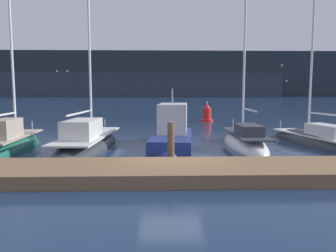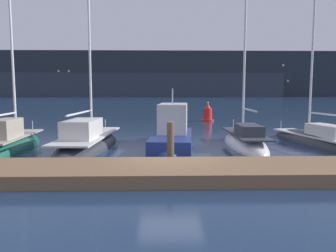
{
  "view_description": "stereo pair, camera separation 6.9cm",
  "coord_description": "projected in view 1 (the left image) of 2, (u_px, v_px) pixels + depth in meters",
  "views": [
    {
      "loc": [
        -0.49,
        -12.61,
        3.01
      ],
      "look_at": [
        0.0,
        3.75,
        1.2
      ],
      "focal_mm": 35.0,
      "sensor_mm": 36.0,
      "label": 1
    },
    {
      "loc": [
        -0.42,
        -12.61,
        3.01
      ],
      "look_at": [
        0.0,
        3.75,
        1.2
      ],
      "focal_mm": 35.0,
      "sensor_mm": 36.0,
      "label": 2
    }
  ],
  "objects": [
    {
      "name": "sailboat_berth_7",
      "position": [
        316.0,
        142.0,
        18.24
      ],
      "size": [
        3.17,
        7.74,
        10.52
      ],
      "color": "#2D3338",
      "rests_on": "ground"
    },
    {
      "name": "sailboat_berth_3",
      "position": [
        12.0,
        147.0,
        16.4
      ],
      "size": [
        1.86,
        6.44,
        9.73
      ],
      "color": "#195647",
      "rests_on": "ground"
    },
    {
      "name": "sailboat_berth_4",
      "position": [
        88.0,
        145.0,
        17.05
      ],
      "size": [
        2.91,
        8.55,
        11.33
      ],
      "color": "#2D3338",
      "rests_on": "ground"
    },
    {
      "name": "motorboat_berth_5",
      "position": [
        172.0,
        139.0,
        17.73
      ],
      "size": [
        2.88,
        6.79,
        3.78
      ],
      "color": "navy",
      "rests_on": "ground"
    },
    {
      "name": "ground_plane",
      "position": [
        171.0,
        167.0,
        12.87
      ],
      "size": [
        400.0,
        400.0,
        0.0
      ],
      "primitive_type": "plane",
      "color": "#192D4C"
    },
    {
      "name": "dock",
      "position": [
        173.0,
        172.0,
        11.2
      ],
      "size": [
        42.09,
        2.8,
        0.45
      ],
      "primitive_type": "cube",
      "color": "brown",
      "rests_on": "ground"
    },
    {
      "name": "mooring_pile_2",
      "position": [
        171.0,
        145.0,
        12.77
      ],
      "size": [
        0.28,
        0.28,
        1.77
      ],
      "primitive_type": "cylinder",
      "color": "#4C3D2D",
      "rests_on": "ground"
    },
    {
      "name": "sailboat_berth_6",
      "position": [
        245.0,
        144.0,
        17.49
      ],
      "size": [
        1.88,
        6.46,
        8.49
      ],
      "color": "white",
      "rests_on": "ground"
    },
    {
      "name": "hillside_backdrop",
      "position": [
        152.0,
        76.0,
        147.25
      ],
      "size": [
        240.0,
        23.0,
        19.82
      ],
      "color": "#232B33",
      "rests_on": "ground"
    },
    {
      "name": "channel_buoy",
      "position": [
        207.0,
        114.0,
        31.56
      ],
      "size": [
        1.22,
        1.22,
        1.88
      ],
      "color": "red",
      "rests_on": "ground"
    }
  ]
}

